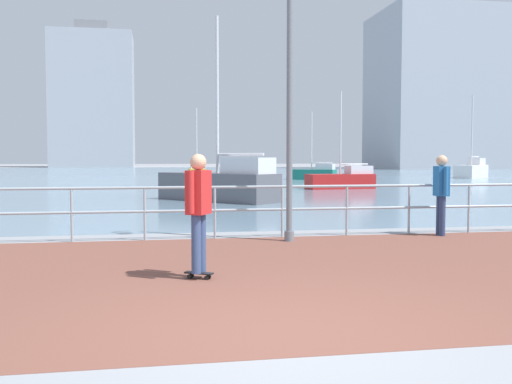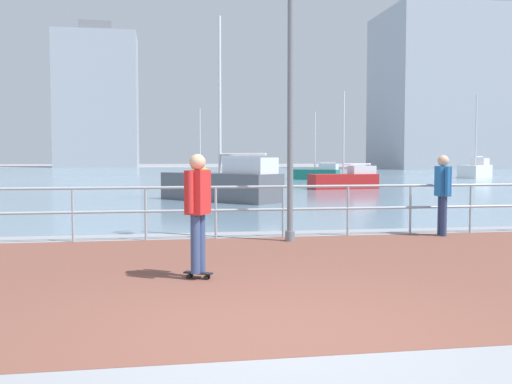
{
  "view_description": "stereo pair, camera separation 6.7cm",
  "coord_description": "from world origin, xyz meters",
  "px_view_note": "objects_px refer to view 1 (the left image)",
  "views": [
    {
      "loc": [
        -1.18,
        -5.2,
        1.65
      ],
      "look_at": [
        0.4,
        3.89,
        1.1
      ],
      "focal_mm": 40.64,
      "sensor_mm": 36.0,
      "label": 1
    },
    {
      "loc": [
        -1.12,
        -5.21,
        1.65
      ],
      "look_at": [
        0.4,
        3.89,
        1.1
      ],
      "focal_mm": 40.64,
      "sensor_mm": 36.0,
      "label": 2
    }
  ],
  "objects_px": {
    "skateboarder": "(199,204)",
    "bystander": "(441,188)",
    "sailboat_navy": "(472,170)",
    "sailboat_blue": "(313,173)",
    "sailboat_yellow": "(343,180)",
    "sailboat_teal": "(197,173)",
    "lamppost": "(282,78)",
    "sailboat_gray": "(221,184)"
  },
  "relations": [
    {
      "from": "bystander",
      "to": "sailboat_blue",
      "type": "xyz_separation_m",
      "value": [
        5.68,
        30.54,
        -0.52
      ]
    },
    {
      "from": "skateboarder",
      "to": "sailboat_gray",
      "type": "distance_m",
      "value": 14.19
    },
    {
      "from": "skateboarder",
      "to": "sailboat_teal",
      "type": "height_order",
      "value": "sailboat_teal"
    },
    {
      "from": "sailboat_navy",
      "to": "sailboat_yellow",
      "type": "height_order",
      "value": "sailboat_navy"
    },
    {
      "from": "skateboarder",
      "to": "sailboat_yellow",
      "type": "xyz_separation_m",
      "value": [
        9.21,
        21.64,
        -0.53
      ]
    },
    {
      "from": "sailboat_navy",
      "to": "sailboat_teal",
      "type": "distance_m",
      "value": 22.88
    },
    {
      "from": "sailboat_blue",
      "to": "sailboat_gray",
      "type": "bearing_deg",
      "value": -114.6
    },
    {
      "from": "lamppost",
      "to": "sailboat_blue",
      "type": "height_order",
      "value": "lamppost"
    },
    {
      "from": "sailboat_navy",
      "to": "sailboat_yellow",
      "type": "bearing_deg",
      "value": -137.27
    },
    {
      "from": "skateboarder",
      "to": "sailboat_navy",
      "type": "distance_m",
      "value": 44.56
    },
    {
      "from": "lamppost",
      "to": "bystander",
      "type": "bearing_deg",
      "value": 4.49
    },
    {
      "from": "sailboat_yellow",
      "to": "sailboat_teal",
      "type": "xyz_separation_m",
      "value": [
        -6.68,
        14.76,
        0.02
      ]
    },
    {
      "from": "bystander",
      "to": "sailboat_gray",
      "type": "relative_size",
      "value": 0.24
    },
    {
      "from": "skateboarder",
      "to": "bystander",
      "type": "height_order",
      "value": "bystander"
    },
    {
      "from": "lamppost",
      "to": "sailboat_navy",
      "type": "distance_m",
      "value": 40.91
    },
    {
      "from": "skateboarder",
      "to": "sailboat_navy",
      "type": "bearing_deg",
      "value": 55.23
    },
    {
      "from": "lamppost",
      "to": "sailboat_navy",
      "type": "bearing_deg",
      "value": 54.78
    },
    {
      "from": "lamppost",
      "to": "skateboarder",
      "type": "relative_size",
      "value": 3.4
    },
    {
      "from": "lamppost",
      "to": "sailboat_yellow",
      "type": "bearing_deg",
      "value": 68.23
    },
    {
      "from": "bystander",
      "to": "sailboat_blue",
      "type": "bearing_deg",
      "value": 79.47
    },
    {
      "from": "lamppost",
      "to": "bystander",
      "type": "height_order",
      "value": "lamppost"
    },
    {
      "from": "lamppost",
      "to": "bystander",
      "type": "relative_size",
      "value": 3.4
    },
    {
      "from": "bystander",
      "to": "sailboat_gray",
      "type": "bearing_deg",
      "value": 108.29
    },
    {
      "from": "lamppost",
      "to": "skateboarder",
      "type": "bearing_deg",
      "value": -119.94
    },
    {
      "from": "sailboat_yellow",
      "to": "lamppost",
      "type": "bearing_deg",
      "value": -111.77
    },
    {
      "from": "skateboarder",
      "to": "sailboat_teal",
      "type": "relative_size",
      "value": 0.32
    },
    {
      "from": "skateboarder",
      "to": "sailboat_gray",
      "type": "bearing_deg",
      "value": 82.35
    },
    {
      "from": "sailboat_navy",
      "to": "sailboat_blue",
      "type": "xyz_separation_m",
      "value": [
        -14.37,
        -2.54,
        -0.17
      ]
    },
    {
      "from": "skateboarder",
      "to": "sailboat_gray",
      "type": "height_order",
      "value": "sailboat_gray"
    },
    {
      "from": "sailboat_navy",
      "to": "sailboat_blue",
      "type": "height_order",
      "value": "sailboat_navy"
    },
    {
      "from": "skateboarder",
      "to": "sailboat_gray",
      "type": "relative_size",
      "value": 0.24
    },
    {
      "from": "bystander",
      "to": "sailboat_teal",
      "type": "height_order",
      "value": "sailboat_teal"
    },
    {
      "from": "sailboat_teal",
      "to": "sailboat_blue",
      "type": "bearing_deg",
      "value": -15.34
    },
    {
      "from": "sailboat_gray",
      "to": "sailboat_navy",
      "type": "bearing_deg",
      "value": 43.79
    },
    {
      "from": "skateboarder",
      "to": "sailboat_blue",
      "type": "bearing_deg",
      "value": 72.03
    },
    {
      "from": "lamppost",
      "to": "sailboat_teal",
      "type": "distance_m",
      "value": 33.27
    },
    {
      "from": "sailboat_navy",
      "to": "bystander",
      "type": "bearing_deg",
      "value": -121.21
    },
    {
      "from": "lamppost",
      "to": "sailboat_gray",
      "type": "relative_size",
      "value": 0.83
    },
    {
      "from": "bystander",
      "to": "sailboat_navy",
      "type": "xyz_separation_m",
      "value": [
        20.04,
        33.08,
        -0.35
      ]
    },
    {
      "from": "lamppost",
      "to": "sailboat_teal",
      "type": "height_order",
      "value": "lamppost"
    },
    {
      "from": "sailboat_navy",
      "to": "sailboat_blue",
      "type": "relative_size",
      "value": 1.34
    },
    {
      "from": "sailboat_yellow",
      "to": "sailboat_teal",
      "type": "height_order",
      "value": "sailboat_teal"
    }
  ]
}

